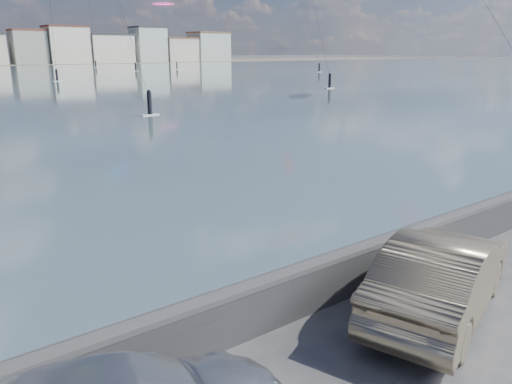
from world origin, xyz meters
The scene contains 3 objects.
seawall centered at (0.00, 2.70, 0.58)m, with size 400.00×0.36×1.08m.
car_champagne centered at (3.29, 1.09, 0.80)m, with size 1.69×4.85×1.60m, color tan.
kitesurfer_16 centered at (62.72, 126.97, 16.52)m, with size 8.52×15.35×17.91m.
Camera 1 is at (-4.91, -3.76, 5.00)m, focal length 35.00 mm.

